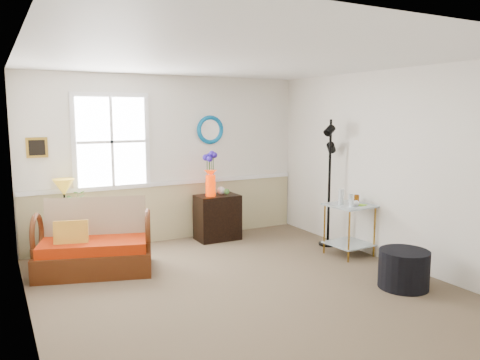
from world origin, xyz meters
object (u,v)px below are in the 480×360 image
loveseat (94,237)px  side_table (349,230)px  ottoman (404,269)px  floor_lamp (329,183)px  cabinet (217,217)px  lamp_stand (65,237)px

loveseat → side_table: bearing=1.0°
loveseat → ottoman: loveseat is taller
floor_lamp → ottoman: 2.00m
loveseat → cabinet: size_ratio=1.95×
lamp_stand → cabinet: (2.30, -0.16, 0.07)m
cabinet → ottoman: (1.00, -2.93, -0.14)m
ottoman → cabinet: bearing=108.8°
lamp_stand → cabinet: bearing=-3.9°
floor_lamp → ottoman: (-0.36, -1.83, -0.74)m
loveseat → lamp_stand: (-0.25, 0.82, -0.17)m
floor_lamp → cabinet: bearing=130.0°
lamp_stand → floor_lamp: size_ratio=0.30×
lamp_stand → floor_lamp: floor_lamp is taller
loveseat → ottoman: bearing=-19.2°
cabinet → floor_lamp: (1.36, -1.10, 0.60)m
loveseat → lamp_stand: loveseat is taller
lamp_stand → ottoman: bearing=-43.1°
side_table → ottoman: bearing=-102.9°
lamp_stand → ottoman: size_ratio=1.00×
cabinet → ottoman: size_ratio=1.25×
cabinet → loveseat: bearing=-161.3°
loveseat → side_table: 3.49m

